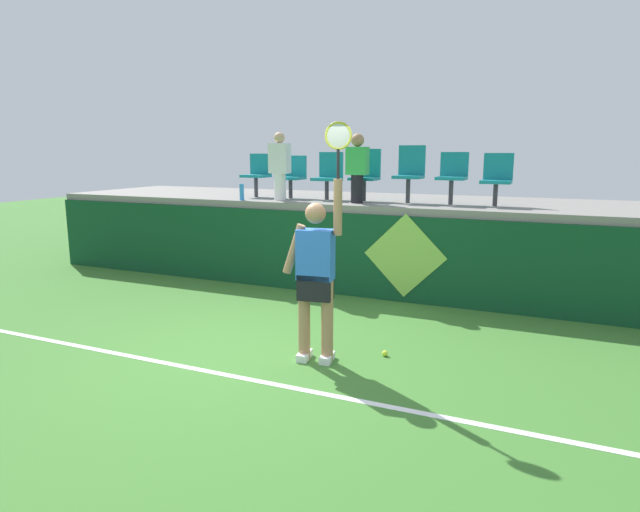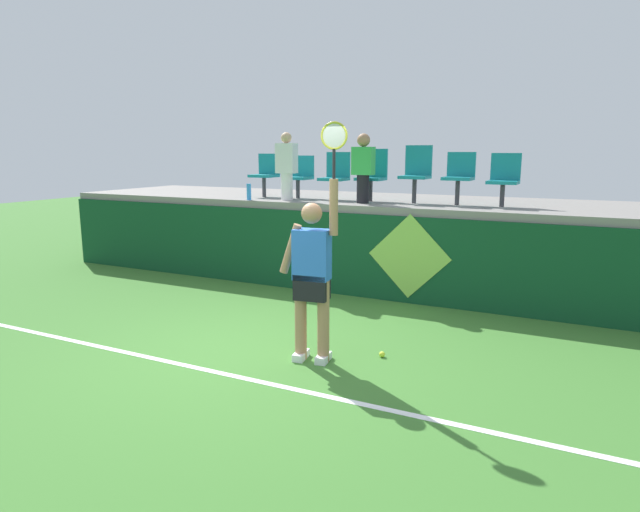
{
  "view_description": "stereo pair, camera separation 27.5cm",
  "coord_description": "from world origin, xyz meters",
  "px_view_note": "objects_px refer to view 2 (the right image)",
  "views": [
    {
      "loc": [
        3.05,
        -5.02,
        2.25
      ],
      "look_at": [
        0.35,
        1.02,
        0.98
      ],
      "focal_mm": 30.62,
      "sensor_mm": 36.0,
      "label": 1
    },
    {
      "loc": [
        3.3,
        -4.91,
        2.25
      ],
      "look_at": [
        0.35,
        1.02,
        0.98
      ],
      "focal_mm": 30.62,
      "sensor_mm": 36.0,
      "label": 2
    }
  ],
  "objects_px": {
    "stadium_chair_0": "(266,172)",
    "spectator_1": "(363,167)",
    "stadium_chair_2": "(336,174)",
    "stadium_chair_4": "(416,171)",
    "tennis_ball": "(382,354)",
    "stadium_chair_1": "(300,175)",
    "stadium_chair_6": "(504,177)",
    "spectator_0": "(287,165)",
    "stadium_chair_3": "(372,173)",
    "stadium_chair_5": "(459,175)",
    "water_bottle": "(249,192)",
    "tennis_player": "(312,273)"
  },
  "relations": [
    {
      "from": "stadium_chair_0",
      "to": "spectator_1",
      "type": "height_order",
      "value": "spectator_1"
    },
    {
      "from": "stadium_chair_2",
      "to": "stadium_chair_4",
      "type": "relative_size",
      "value": 0.88
    },
    {
      "from": "tennis_ball",
      "to": "stadium_chair_1",
      "type": "xyz_separation_m",
      "value": [
        -2.76,
        3.18,
        1.82
      ]
    },
    {
      "from": "stadium_chair_6",
      "to": "spectator_0",
      "type": "distance_m",
      "value": 3.53
    },
    {
      "from": "stadium_chair_6",
      "to": "spectator_1",
      "type": "bearing_deg",
      "value": -168.96
    },
    {
      "from": "stadium_chair_3",
      "to": "spectator_0",
      "type": "relative_size",
      "value": 0.76
    },
    {
      "from": "stadium_chair_1",
      "to": "stadium_chair_5",
      "type": "bearing_deg",
      "value": 0.0
    },
    {
      "from": "spectator_0",
      "to": "spectator_1",
      "type": "relative_size",
      "value": 1.03
    },
    {
      "from": "stadium_chair_5",
      "to": "spectator_0",
      "type": "relative_size",
      "value": 0.71
    },
    {
      "from": "stadium_chair_4",
      "to": "stadium_chair_6",
      "type": "xyz_separation_m",
      "value": [
        1.36,
        -0.01,
        -0.07
      ]
    },
    {
      "from": "tennis_ball",
      "to": "stadium_chair_6",
      "type": "relative_size",
      "value": 0.08
    },
    {
      "from": "tennis_ball",
      "to": "stadium_chair_1",
      "type": "distance_m",
      "value": 4.59
    },
    {
      "from": "stadium_chair_0",
      "to": "stadium_chair_1",
      "type": "distance_m",
      "value": 0.71
    },
    {
      "from": "tennis_ball",
      "to": "stadium_chair_5",
      "type": "bearing_deg",
      "value": 88.81
    },
    {
      "from": "stadium_chair_2",
      "to": "spectator_1",
      "type": "relative_size",
      "value": 0.74
    },
    {
      "from": "stadium_chair_3",
      "to": "stadium_chair_6",
      "type": "relative_size",
      "value": 1.08
    },
    {
      "from": "stadium_chair_6",
      "to": "spectator_0",
      "type": "xyz_separation_m",
      "value": [
        -3.5,
        -0.47,
        0.15
      ]
    },
    {
      "from": "stadium_chair_3",
      "to": "stadium_chair_4",
      "type": "bearing_deg",
      "value": 0.02
    },
    {
      "from": "water_bottle",
      "to": "stadium_chair_2",
      "type": "height_order",
      "value": "stadium_chair_2"
    },
    {
      "from": "tennis_ball",
      "to": "stadium_chair_4",
      "type": "xyz_separation_m",
      "value": [
        -0.62,
        3.19,
        1.91
      ]
    },
    {
      "from": "tennis_player",
      "to": "stadium_chair_4",
      "type": "xyz_separation_m",
      "value": [
        0.03,
        3.61,
        0.96
      ]
    },
    {
      "from": "stadium_chair_2",
      "to": "stadium_chair_5",
      "type": "distance_m",
      "value": 2.12
    },
    {
      "from": "stadium_chair_2",
      "to": "stadium_chair_5",
      "type": "xyz_separation_m",
      "value": [
        2.12,
        -0.01,
        0.03
      ]
    },
    {
      "from": "tennis_ball",
      "to": "stadium_chair_0",
      "type": "distance_m",
      "value": 5.05
    },
    {
      "from": "stadium_chair_3",
      "to": "stadium_chair_4",
      "type": "xyz_separation_m",
      "value": [
        0.76,
        0.0,
        0.04
      ]
    },
    {
      "from": "tennis_player",
      "to": "spectator_1",
      "type": "relative_size",
      "value": 2.31
    },
    {
      "from": "water_bottle",
      "to": "spectator_1",
      "type": "distance_m",
      "value": 2.05
    },
    {
      "from": "water_bottle",
      "to": "stadium_chair_1",
      "type": "bearing_deg",
      "value": 52.13
    },
    {
      "from": "tennis_player",
      "to": "water_bottle",
      "type": "relative_size",
      "value": 9.14
    },
    {
      "from": "tennis_player",
      "to": "stadium_chair_2",
      "type": "bearing_deg",
      "value": 111.28
    },
    {
      "from": "stadium_chair_0",
      "to": "spectator_1",
      "type": "distance_m",
      "value": 2.14
    },
    {
      "from": "water_bottle",
      "to": "stadium_chair_5",
      "type": "distance_m",
      "value": 3.51
    },
    {
      "from": "tennis_ball",
      "to": "stadium_chair_2",
      "type": "distance_m",
      "value": 4.21
    },
    {
      "from": "stadium_chair_0",
      "to": "stadium_chair_2",
      "type": "relative_size",
      "value": 0.96
    },
    {
      "from": "stadium_chair_0",
      "to": "stadium_chair_5",
      "type": "height_order",
      "value": "stadium_chair_5"
    },
    {
      "from": "water_bottle",
      "to": "stadium_chair_0",
      "type": "height_order",
      "value": "stadium_chair_0"
    },
    {
      "from": "stadium_chair_2",
      "to": "spectator_0",
      "type": "distance_m",
      "value": 0.86
    },
    {
      "from": "spectator_1",
      "to": "stadium_chair_6",
      "type": "bearing_deg",
      "value": 11.04
    },
    {
      "from": "stadium_chair_1",
      "to": "stadium_chair_5",
      "type": "xyz_separation_m",
      "value": [
        2.83,
        0.0,
        0.05
      ]
    },
    {
      "from": "tennis_ball",
      "to": "stadium_chair_0",
      "type": "height_order",
      "value": "stadium_chair_0"
    },
    {
      "from": "tennis_player",
      "to": "stadium_chair_3",
      "type": "xyz_separation_m",
      "value": [
        -0.73,
        3.61,
        0.92
      ]
    },
    {
      "from": "tennis_ball",
      "to": "stadium_chair_3",
      "type": "xyz_separation_m",
      "value": [
        -1.38,
        3.19,
        1.86
      ]
    },
    {
      "from": "stadium_chair_1",
      "to": "stadium_chair_6",
      "type": "height_order",
      "value": "stadium_chair_6"
    },
    {
      "from": "tennis_player",
      "to": "stadium_chair_0",
      "type": "distance_m",
      "value": 4.66
    },
    {
      "from": "stadium_chair_1",
      "to": "stadium_chair_3",
      "type": "height_order",
      "value": "stadium_chair_3"
    },
    {
      "from": "tennis_player",
      "to": "water_bottle",
      "type": "height_order",
      "value": "tennis_player"
    },
    {
      "from": "water_bottle",
      "to": "stadium_chair_0",
      "type": "bearing_deg",
      "value": 99.2
    },
    {
      "from": "stadium_chair_6",
      "to": "stadium_chair_5",
      "type": "bearing_deg",
      "value": -179.67
    },
    {
      "from": "tennis_ball",
      "to": "spectator_1",
      "type": "xyz_separation_m",
      "value": [
        -1.38,
        2.77,
        1.98
      ]
    },
    {
      "from": "stadium_chair_0",
      "to": "stadium_chair_3",
      "type": "height_order",
      "value": "stadium_chair_3"
    }
  ]
}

